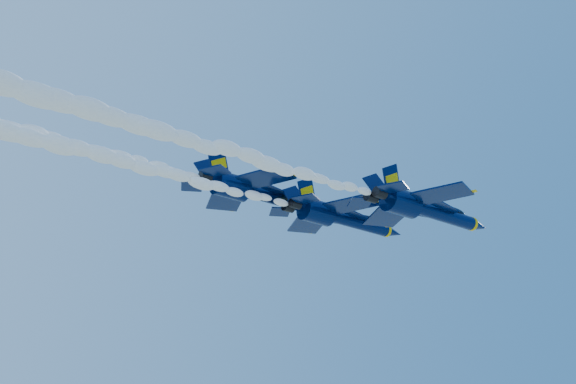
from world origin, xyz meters
TOP-DOWN VIEW (x-y plane):
  - jet_lead at (14.13, -12.55)m, footprint 19.16×15.72m
  - smoke_trail_jet_lead at (-14.43, -12.55)m, footprint 40.75×2.29m
  - jet_second at (10.22, -2.13)m, footprint 18.55×15.22m
  - smoke_trail_jet_second at (-18.09, -2.13)m, footprint 40.75×2.22m
  - jet_third at (0.17, 1.23)m, footprint 19.25×15.79m
  - smoke_trail_jet_third at (-28.43, 1.23)m, footprint 40.75×2.30m

SIDE VIEW (x-z plane):
  - smoke_trail_jet_lead at x=-14.43m, z-range 149.67..151.73m
  - jet_lead at x=14.13m, z-range 147.60..154.72m
  - smoke_trail_jet_second at x=-18.09m, z-range 150.97..152.97m
  - jet_second at x=10.22m, z-range 148.97..155.87m
  - smoke_trail_jet_third at x=-28.43m, z-range 152.87..154.94m
  - jet_third at x=0.17m, z-range 150.78..157.93m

